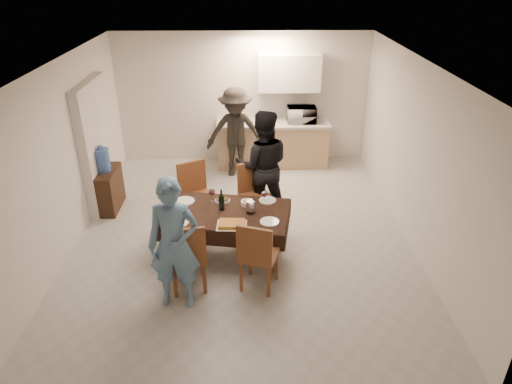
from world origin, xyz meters
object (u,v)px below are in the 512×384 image
console (107,190)px  person_kitchen (236,133)px  water_pitcher (250,207)px  microwave (302,115)px  wine_bottle (221,200)px  person_far (262,166)px  water_jug (102,160)px  dining_table (225,213)px  person_near (174,245)px  savoury_tart (232,224)px

console → person_kitchen: bearing=31.8°
water_pitcher → microwave: bearing=72.0°
microwave → wine_bottle: bearing=65.1°
wine_bottle → microwave: 3.42m
person_far → console: bearing=-7.6°
console → water_pitcher: 2.82m
person_kitchen → console: bearing=-148.2°
microwave → console: bearing=27.4°
water_jug → person_kitchen: (2.15, 1.33, -0.03)m
water_jug → water_pitcher: bearing=-30.5°
console → dining_table: bearing=-33.6°
water_jug → microwave: microwave is taller
water_pitcher → person_kitchen: bearing=95.3°
dining_table → person_near: bearing=-108.4°
dining_table → person_near: size_ratio=1.12×
person_near → person_far: 2.37m
dining_table → microwave: 3.47m
person_near → console: bearing=122.8°
dining_table → water_pitcher: size_ratio=10.11×
water_jug → person_near: size_ratio=0.23×
person_near → water_pitcher: bearing=49.0°
console → wine_bottle: bearing=-33.3°
dining_table → console: 2.48m
savoury_tart → person_far: 1.51m
dining_table → water_pitcher: water_pitcher is taller
person_far → microwave: bearing=-112.4°
console → microwave: microwave is taller
water_jug → person_far: 2.62m
wine_bottle → person_far: (0.60, 1.00, 0.06)m
dining_table → water_jug: bearing=155.6°
water_jug → person_kitchen: 2.53m
savoury_tart → person_near: size_ratio=0.23×
person_near → water_jug: bearing=122.8°
person_far → person_kitchen: person_far is taller
savoury_tart → person_far: person_far is taller
person_kitchen → water_jug: bearing=-148.2°
console → water_pitcher: bearing=-30.5°
dining_table → console: bearing=155.6°
wine_bottle → microwave: (1.44, 3.10, 0.23)m
console → microwave: (3.44, 1.78, 0.72)m
console → person_far: person_far is taller
person_far → wine_bottle: bearing=58.4°
person_far → person_near: bearing=61.7°
dining_table → person_kitchen: 2.71m
person_far → water_jug: bearing=-7.6°
person_far → person_kitchen: 1.71m
dining_table → wine_bottle: wine_bottle is taller
dining_table → console: size_ratio=2.50×
savoury_tart → person_kitchen: person_kitchen is taller
water_pitcher → wine_bottle: bearing=166.0°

